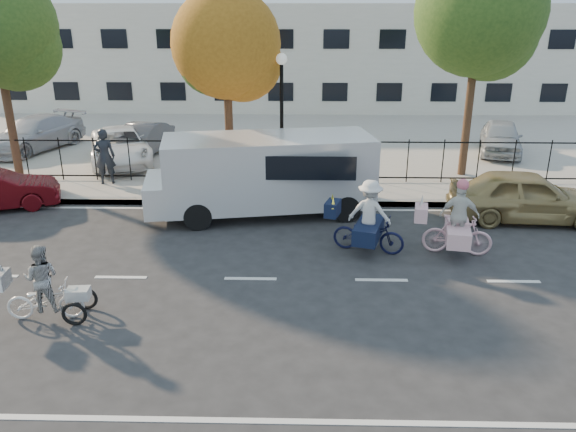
{
  "coord_description": "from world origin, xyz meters",
  "views": [
    {
      "loc": [
        1.13,
        -11.52,
        5.88
      ],
      "look_at": [
        0.84,
        1.2,
        1.1
      ],
      "focal_mm": 35.0,
      "sensor_mm": 36.0,
      "label": 1
    }
  ],
  "objects_px": {
    "unicorn_bike": "(457,227)",
    "white_van": "(265,172)",
    "lamppost": "(282,97)",
    "bull_bike": "(368,224)",
    "pedestrian": "(105,156)",
    "gold_sedan": "(527,196)",
    "lot_car_c": "(141,140)",
    "lot_car_b": "(121,146)",
    "lot_car_d": "(501,137)",
    "lot_car_a": "(35,134)",
    "zebra_trike": "(44,291)"
  },
  "relations": [
    {
      "from": "bull_bike",
      "to": "pedestrian",
      "type": "relative_size",
      "value": 1.1
    },
    {
      "from": "white_van",
      "to": "lot_car_d",
      "type": "distance_m",
      "value": 11.66
    },
    {
      "from": "unicorn_bike",
      "to": "gold_sedan",
      "type": "distance_m",
      "value": 3.59
    },
    {
      "from": "unicorn_bike",
      "to": "pedestrian",
      "type": "relative_size",
      "value": 1.05
    },
    {
      "from": "bull_bike",
      "to": "lot_car_b",
      "type": "xyz_separation_m",
      "value": [
        -8.66,
        7.92,
        0.05
      ]
    },
    {
      "from": "unicorn_bike",
      "to": "lot_car_d",
      "type": "distance_m",
      "value": 10.78
    },
    {
      "from": "lamppost",
      "to": "bull_bike",
      "type": "bearing_deg",
      "value": -65.73
    },
    {
      "from": "white_van",
      "to": "unicorn_bike",
      "type": "bearing_deg",
      "value": -39.76
    },
    {
      "from": "bull_bike",
      "to": "gold_sedan",
      "type": "height_order",
      "value": "bull_bike"
    },
    {
      "from": "lamppost",
      "to": "white_van",
      "type": "relative_size",
      "value": 0.63
    },
    {
      "from": "pedestrian",
      "to": "lot_car_c",
      "type": "relative_size",
      "value": 0.5
    },
    {
      "from": "white_van",
      "to": "lot_car_d",
      "type": "relative_size",
      "value": 1.79
    },
    {
      "from": "lamppost",
      "to": "lot_car_d",
      "type": "xyz_separation_m",
      "value": [
        8.86,
        4.58,
        -2.3
      ]
    },
    {
      "from": "unicorn_bike",
      "to": "gold_sedan",
      "type": "relative_size",
      "value": 0.46
    },
    {
      "from": "unicorn_bike",
      "to": "pedestrian",
      "type": "xyz_separation_m",
      "value": [
        -10.54,
        5.29,
        0.37
      ]
    },
    {
      "from": "white_van",
      "to": "lot_car_c",
      "type": "distance_m",
      "value": 8.27
    },
    {
      "from": "lot_car_c",
      "to": "zebra_trike",
      "type": "bearing_deg",
      "value": -71.8
    },
    {
      "from": "unicorn_bike",
      "to": "white_van",
      "type": "xyz_separation_m",
      "value": [
        -4.95,
        2.84,
        0.57
      ]
    },
    {
      "from": "pedestrian",
      "to": "lot_car_d",
      "type": "xyz_separation_m",
      "value": [
        14.86,
        4.58,
        -0.29
      ]
    },
    {
      "from": "unicorn_bike",
      "to": "bull_bike",
      "type": "height_order",
      "value": "unicorn_bike"
    },
    {
      "from": "lot_car_d",
      "to": "lot_car_a",
      "type": "bearing_deg",
      "value": -164.77
    },
    {
      "from": "gold_sedan",
      "to": "lot_car_d",
      "type": "bearing_deg",
      "value": -8.38
    },
    {
      "from": "lamppost",
      "to": "pedestrian",
      "type": "height_order",
      "value": "lamppost"
    },
    {
      "from": "bull_bike",
      "to": "lot_car_b",
      "type": "bearing_deg",
      "value": 64.83
    },
    {
      "from": "gold_sedan",
      "to": "pedestrian",
      "type": "distance_m",
      "value": 13.48
    },
    {
      "from": "lot_car_c",
      "to": "lot_car_b",
      "type": "bearing_deg",
      "value": -104.09
    },
    {
      "from": "pedestrian",
      "to": "lot_car_b",
      "type": "distance_m",
      "value": 2.78
    },
    {
      "from": "lot_car_b",
      "to": "pedestrian",
      "type": "bearing_deg",
      "value": -102.51
    },
    {
      "from": "bull_bike",
      "to": "lot_car_c",
      "type": "relative_size",
      "value": 0.55
    },
    {
      "from": "unicorn_bike",
      "to": "lot_car_d",
      "type": "xyz_separation_m",
      "value": [
        4.33,
        9.87,
        0.08
      ]
    },
    {
      "from": "unicorn_bike",
      "to": "white_van",
      "type": "relative_size",
      "value": 0.29
    },
    {
      "from": "white_van",
      "to": "bull_bike",
      "type": "bearing_deg",
      "value": -54.58
    },
    {
      "from": "bull_bike",
      "to": "lot_car_c",
      "type": "height_order",
      "value": "bull_bike"
    },
    {
      "from": "lot_car_c",
      "to": "gold_sedan",
      "type": "bearing_deg",
      "value": -15.37
    },
    {
      "from": "unicorn_bike",
      "to": "lot_car_d",
      "type": "relative_size",
      "value": 0.52
    },
    {
      "from": "lot_car_c",
      "to": "lot_car_d",
      "type": "xyz_separation_m",
      "value": [
        14.68,
        0.8,
        0.03
      ]
    },
    {
      "from": "unicorn_bike",
      "to": "white_van",
      "type": "height_order",
      "value": "white_van"
    },
    {
      "from": "pedestrian",
      "to": "lot_car_a",
      "type": "relative_size",
      "value": 0.4
    },
    {
      "from": "unicorn_bike",
      "to": "lot_car_c",
      "type": "bearing_deg",
      "value": 59.81
    },
    {
      "from": "zebra_trike",
      "to": "bull_bike",
      "type": "distance_m",
      "value": 7.57
    },
    {
      "from": "zebra_trike",
      "to": "gold_sedan",
      "type": "xyz_separation_m",
      "value": [
        11.58,
        5.76,
        0.13
      ]
    },
    {
      "from": "bull_bike",
      "to": "gold_sedan",
      "type": "bearing_deg",
      "value": -47.09
    },
    {
      "from": "gold_sedan",
      "to": "lot_car_d",
      "type": "relative_size",
      "value": 1.12
    },
    {
      "from": "zebra_trike",
      "to": "bull_bike",
      "type": "bearing_deg",
      "value": -67.88
    },
    {
      "from": "bull_bike",
      "to": "lot_car_a",
      "type": "distance_m",
      "value": 16.24
    },
    {
      "from": "zebra_trike",
      "to": "unicorn_bike",
      "type": "distance_m",
      "value": 9.54
    },
    {
      "from": "white_van",
      "to": "lot_car_c",
      "type": "relative_size",
      "value": 1.8
    },
    {
      "from": "white_van",
      "to": "pedestrian",
      "type": "height_order",
      "value": "white_van"
    },
    {
      "from": "bull_bike",
      "to": "pedestrian",
      "type": "bearing_deg",
      "value": 75.46
    },
    {
      "from": "lamppost",
      "to": "bull_bike",
      "type": "xyz_separation_m",
      "value": [
        2.33,
        -5.17,
        -2.36
      ]
    }
  ]
}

